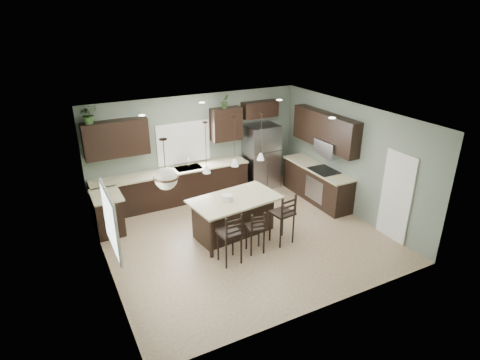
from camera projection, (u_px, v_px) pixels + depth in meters
name	position (u px, v px, depth m)	size (l,w,h in m)	color
ground	(244.00, 237.00, 9.25)	(6.00, 6.00, 0.00)	#9E8466
pantry_door	(396.00, 197.00, 8.84)	(0.04, 0.82, 2.04)	white
window_back	(183.00, 143.00, 10.71)	(1.35, 0.02, 1.00)	white
window_left	(110.00, 221.00, 6.73)	(0.02, 1.10, 1.00)	white
left_return_cabs	(108.00, 214.00, 9.32)	(0.60, 0.90, 0.90)	black
left_return_countertop	(106.00, 195.00, 9.15)	(0.66, 0.96, 0.04)	beige
back_lower_cabs	(173.00, 187.00, 10.72)	(4.20, 0.60, 0.90)	black
back_countertop	(173.00, 171.00, 10.52)	(4.20, 0.66, 0.04)	beige
sink_inset	(189.00, 168.00, 10.70)	(0.70, 0.45, 0.01)	gray
faucet	(189.00, 163.00, 10.62)	(0.02, 0.02, 0.28)	silver
back_upper_left	(116.00, 139.00, 9.69)	(1.55, 0.34, 0.90)	black
back_upper_right	(226.00, 124.00, 10.93)	(0.85, 0.34, 0.90)	black
fridge_header	(260.00, 109.00, 11.26)	(1.05, 0.34, 0.45)	black
right_lower_cabs	(317.00, 184.00, 10.93)	(0.60, 2.35, 0.90)	black
right_countertop	(317.00, 168.00, 10.73)	(0.66, 2.35, 0.04)	beige
cooktop	(324.00, 170.00, 10.50)	(0.58, 0.75, 0.02)	black
wall_oven_front	(314.00, 190.00, 10.57)	(0.01, 0.72, 0.60)	gray
right_upper_cabs	(325.00, 130.00, 10.39)	(0.34, 2.35, 0.90)	black
microwave	(329.00, 148.00, 10.30)	(0.40, 0.75, 0.40)	gray
refrigerator	(261.00, 156.00, 11.58)	(0.90, 0.74, 1.85)	gray
kitchen_island	(235.00, 217.00, 9.16)	(1.99, 1.13, 0.92)	black
serving_dish	(227.00, 198.00, 8.85)	(0.24, 0.24, 0.14)	silver
bar_stool_left	(229.00, 238.00, 8.10)	(0.43, 0.43, 1.16)	black
bar_stool_center	(255.00, 231.00, 8.49)	(0.37, 0.37, 1.00)	black
bar_stool_right	(282.00, 218.00, 8.81)	(0.44, 0.44, 1.20)	black
pendant_left	(206.00, 148.00, 8.10)	(0.17, 0.17, 1.10)	white
pendant_center	(235.00, 142.00, 8.47)	(0.17, 0.17, 1.10)	white
pendant_right	(261.00, 137.00, 8.83)	(0.17, 0.17, 1.10)	white
chandelier	(165.00, 164.00, 7.03)	(0.45, 0.45, 0.96)	beige
plant_back_left	(88.00, 114.00, 9.17)	(0.40, 0.34, 0.44)	#28481F
plant_back_right	(225.00, 101.00, 10.64)	(0.20, 0.16, 0.37)	#375927
room_shell	(244.00, 168.00, 8.58)	(6.00, 6.00, 6.00)	slate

